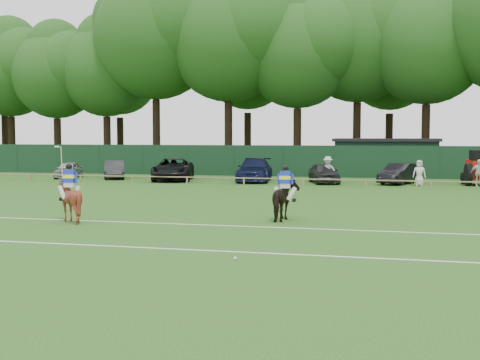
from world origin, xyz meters
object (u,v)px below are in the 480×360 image
(sedan_silver, at_px, (69,170))
(polo_ball, at_px, (235,258))
(hatch_grey, at_px, (324,173))
(estate_black, at_px, (399,174))
(spectator_mid, at_px, (478,173))
(sedan_grey, at_px, (115,170))
(spectator_left, at_px, (328,170))
(utility_shed, at_px, (386,157))
(suv_black, at_px, (173,169))
(spectator_right, at_px, (419,173))
(horse_chestnut, at_px, (70,200))
(tractor, at_px, (479,169))
(sedan_navy, at_px, (255,170))
(horse_dark, at_px, (285,200))

(sedan_silver, xyz_separation_m, polo_ball, (20.64, -28.35, -0.59))
(hatch_grey, height_order, estate_black, hatch_grey)
(estate_black, relative_size, spectator_mid, 2.43)
(sedan_grey, xyz_separation_m, polo_ball, (16.93, -28.68, -0.65))
(sedan_grey, xyz_separation_m, spectator_left, (16.36, -1.33, 0.24))
(utility_shed, bearing_deg, suv_black, -148.46)
(spectator_left, xyz_separation_m, spectator_right, (5.99, -0.26, -0.09))
(horse_chestnut, height_order, polo_ball, horse_chestnut)
(sedan_grey, distance_m, utility_shed, 21.75)
(spectator_right, bearing_deg, tractor, 19.97)
(sedan_navy, xyz_separation_m, spectator_mid, (14.99, -1.08, 0.06))
(sedan_grey, xyz_separation_m, spectator_right, (22.34, -1.59, 0.15))
(sedan_navy, relative_size, polo_ball, 62.81)
(horse_chestnut, xyz_separation_m, spectator_mid, (17.08, 21.56, 0.04))
(horse_chestnut, distance_m, hatch_grey, 23.27)
(sedan_silver, height_order, tractor, tractor)
(horse_dark, relative_size, tractor, 0.64)
(suv_black, relative_size, estate_black, 1.37)
(horse_chestnut, bearing_deg, suv_black, -88.68)
(sedan_navy, bearing_deg, tractor, -6.96)
(polo_ball, bearing_deg, estate_black, 81.70)
(sedan_silver, distance_m, hatch_grey, 19.74)
(sedan_silver, relative_size, polo_ball, 41.74)
(horse_dark, distance_m, hatch_grey, 19.79)
(horse_chestnut, height_order, utility_shed, utility_shed)
(suv_black, xyz_separation_m, tractor, (21.18, 0.57, 0.28))
(utility_shed, bearing_deg, horse_dark, -96.25)
(sedan_navy, relative_size, spectator_mid, 3.22)
(spectator_right, distance_m, polo_ball, 27.64)
(horse_dark, xyz_separation_m, polo_ball, (0.09, -8.08, -0.75))
(spectator_left, bearing_deg, sedan_navy, -177.06)
(horse_dark, xyz_separation_m, spectator_right, (5.50, 19.01, 0.04))
(horse_dark, bearing_deg, suv_black, -59.01)
(spectator_right, bearing_deg, hatch_grey, 173.21)
(estate_black, distance_m, tractor, 5.13)
(spectator_mid, relative_size, spectator_right, 1.05)
(sedan_navy, height_order, tractor, tractor)
(horse_dark, height_order, spectator_mid, spectator_mid)
(horse_chestnut, distance_m, tractor, 28.58)
(suv_black, height_order, sedan_navy, sedan_navy)
(horse_chestnut, distance_m, spectator_right, 25.25)
(suv_black, xyz_separation_m, spectator_left, (11.36, -0.55, 0.12))
(sedan_grey, height_order, hatch_grey, hatch_grey)
(sedan_silver, xyz_separation_m, spectator_mid, (29.72, -1.09, 0.24))
(sedan_grey, height_order, suv_black, suv_black)
(estate_black, height_order, polo_ball, estate_black)
(tractor, bearing_deg, horse_dark, -122.04)
(sedan_grey, distance_m, spectator_right, 22.40)
(spectator_mid, distance_m, spectator_right, 3.67)
(hatch_grey, bearing_deg, horse_chestnut, -125.61)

